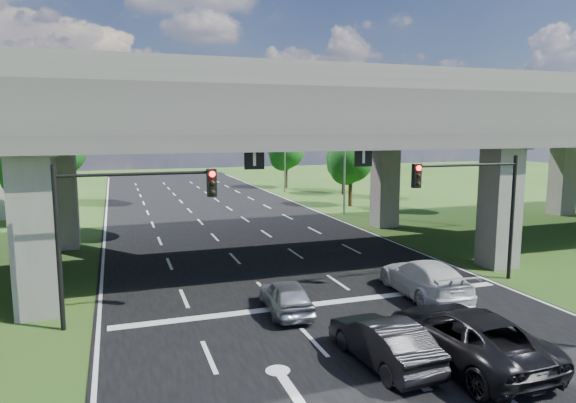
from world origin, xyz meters
TOP-DOWN VIEW (x-y plane):
  - ground at (0.00, 0.00)m, footprint 160.00×160.00m
  - road at (0.00, 10.00)m, footprint 18.00×120.00m
  - overpass at (0.00, 12.00)m, footprint 80.00×15.00m
  - signal_right at (7.82, 3.94)m, footprint 5.76×0.54m
  - signal_left at (-7.82, 3.94)m, footprint 5.76×0.54m
  - streetlight_far at (10.10, 24.00)m, footprint 3.38×0.25m
  - streetlight_beyond at (10.10, 40.00)m, footprint 3.38×0.25m
  - tree_left_near at (-13.95, 26.00)m, footprint 4.50×4.50m
  - tree_left_mid at (-16.95, 34.00)m, footprint 3.91×3.90m
  - tree_left_far at (-12.95, 42.00)m, footprint 4.80×4.80m
  - tree_right_near at (13.05, 28.00)m, footprint 4.20×4.20m
  - tree_right_mid at (16.05, 36.00)m, footprint 3.91×3.90m
  - tree_right_far at (12.05, 44.00)m, footprint 4.50×4.50m
  - car_silver at (-1.80, 3.00)m, footprint 1.81×3.97m
  - car_dark at (-0.38, -2.22)m, footprint 1.84×4.52m
  - car_white at (4.54, 3.00)m, footprint 2.61×5.58m
  - car_trailing at (2.17, -2.86)m, footprint 2.86×6.04m

SIDE VIEW (x-z plane):
  - ground at x=0.00m, z-range 0.00..0.00m
  - road at x=0.00m, z-range 0.00..0.03m
  - car_silver at x=-1.80m, z-range 0.03..1.35m
  - car_dark at x=-0.38m, z-range 0.03..1.49m
  - car_white at x=4.54m, z-range 0.03..1.61m
  - car_trailing at x=2.17m, z-range 0.03..1.70m
  - tree_left_mid at x=-16.95m, z-range 0.79..7.55m
  - tree_right_mid at x=16.05m, z-range 0.79..7.55m
  - signal_right at x=7.82m, z-range 1.19..7.19m
  - signal_left at x=-7.82m, z-range 1.19..7.19m
  - tree_right_near at x=13.05m, z-range 0.86..8.14m
  - tree_left_near at x=-13.95m, z-range 0.92..8.72m
  - tree_right_far at x=12.05m, z-range 0.92..8.72m
  - tree_left_far at x=-12.95m, z-range 0.98..9.30m
  - streetlight_far at x=10.10m, z-range 0.85..10.85m
  - streetlight_beyond at x=10.10m, z-range 0.85..10.85m
  - overpass at x=0.00m, z-range 2.92..12.92m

